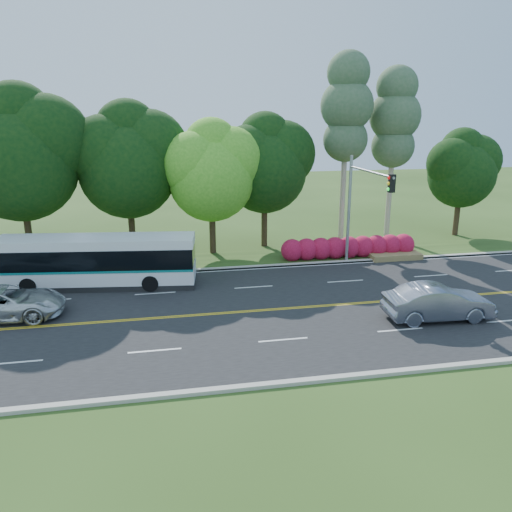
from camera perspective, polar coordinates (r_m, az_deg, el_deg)
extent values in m
plane|color=#2A4416|center=(25.31, 2.31, -6.14)|extent=(120.00, 120.00, 0.00)
cube|color=black|center=(25.30, 2.31, -6.12)|extent=(60.00, 14.00, 0.02)
cube|color=#ABA79A|center=(31.88, -0.61, -1.26)|extent=(60.00, 0.30, 0.15)
cube|color=#ABA79A|center=(19.07, 7.33, -13.84)|extent=(60.00, 0.30, 0.15)
cube|color=#2A4416|center=(33.63, -1.17, -0.39)|extent=(60.00, 4.00, 0.10)
cube|color=gold|center=(25.23, 2.35, -6.16)|extent=(57.00, 0.10, 0.00)
cube|color=gold|center=(25.37, 2.27, -6.02)|extent=(57.00, 0.10, 0.00)
cube|color=silver|center=(22.36, -25.98, -10.89)|extent=(2.20, 0.12, 0.00)
cube|color=silver|center=(21.53, -11.49, -10.55)|extent=(2.20, 0.12, 0.00)
cube|color=silver|center=(22.08, 3.12, -9.53)|extent=(2.20, 0.12, 0.00)
cube|color=silver|center=(23.91, 16.15, -8.10)|extent=(2.20, 0.12, 0.00)
cube|color=silver|center=(26.77, 26.79, -6.61)|extent=(2.20, 0.12, 0.00)
cube|color=silver|center=(28.63, -22.55, -4.68)|extent=(2.20, 0.12, 0.00)
cube|color=silver|center=(27.98, -11.45, -4.20)|extent=(2.20, 0.12, 0.00)
cube|color=silver|center=(28.40, -0.28, -3.56)|extent=(2.20, 0.12, 0.00)
cube|color=silver|center=(29.85, 10.17, -2.84)|extent=(2.20, 0.12, 0.00)
cube|color=silver|center=(32.19, 19.36, -2.13)|extent=(2.20, 0.12, 0.00)
cube|color=silver|center=(35.23, 27.13, -1.48)|extent=(2.20, 0.12, 0.00)
cube|color=silver|center=(31.61, -0.51, -1.51)|extent=(57.00, 0.12, 0.00)
cube|color=silver|center=(19.35, 7.05, -13.55)|extent=(57.00, 0.12, 0.00)
cylinder|color=black|center=(35.69, -24.54, 2.31)|extent=(0.44, 0.44, 3.96)
sphere|color=black|center=(35.02, -25.39, 9.48)|extent=(7.20, 7.20, 7.20)
sphere|color=black|center=(34.85, -22.93, 12.12)|extent=(5.76, 5.76, 5.76)
sphere|color=black|center=(35.25, -25.61, 13.91)|extent=(4.68, 4.68, 4.68)
cylinder|color=black|center=(35.72, -13.98, 3.01)|extent=(0.44, 0.44, 3.60)
sphere|color=black|center=(35.06, -14.43, 9.57)|extent=(6.60, 6.60, 6.60)
sphere|color=black|center=(35.19, -12.10, 11.89)|extent=(5.28, 5.28, 5.28)
sphere|color=black|center=(34.87, -16.79, 11.27)|extent=(4.95, 4.95, 4.95)
sphere|color=black|center=(35.29, -14.52, 13.64)|extent=(4.29, 4.29, 4.29)
cylinder|color=black|center=(34.89, -4.99, 2.82)|extent=(0.44, 0.44, 3.24)
sphere|color=#419E20|center=(34.25, -5.13, 8.78)|extent=(5.80, 5.80, 5.80)
sphere|color=#419E20|center=(34.58, -3.04, 10.82)|extent=(4.64, 4.64, 4.64)
sphere|color=#419E20|center=(33.85, -7.13, 10.36)|extent=(4.35, 4.35, 4.35)
sphere|color=#419E20|center=(34.46, -5.13, 12.45)|extent=(3.77, 3.77, 3.77)
cylinder|color=black|center=(36.92, 0.96, 3.75)|extent=(0.44, 0.44, 3.42)
sphere|color=black|center=(36.31, 0.99, 9.64)|extent=(6.00, 6.00, 6.00)
sphere|color=black|center=(36.79, 3.00, 11.58)|extent=(4.80, 4.80, 4.80)
sphere|color=black|center=(35.78, -0.86, 11.24)|extent=(4.50, 4.50, 4.50)
sphere|color=black|center=(36.54, 1.03, 13.22)|extent=(3.90, 3.90, 3.90)
cylinder|color=#ADA08B|center=(38.06, 9.96, 8.76)|extent=(0.40, 0.40, 9.80)
sphere|color=#3A5A38|center=(37.82, 10.17, 12.97)|extent=(3.23, 3.23, 3.23)
sphere|color=#3A5A38|center=(37.78, 10.35, 16.57)|extent=(3.80, 3.80, 3.80)
sphere|color=#3A5A38|center=(37.88, 10.53, 19.96)|extent=(3.04, 3.04, 3.04)
cylinder|color=#ADA08B|center=(40.14, 15.09, 8.31)|extent=(0.40, 0.40, 9.10)
sphere|color=#3A5A38|center=(39.90, 15.37, 12.01)|extent=(3.23, 3.23, 3.23)
sphere|color=#3A5A38|center=(39.83, 15.61, 15.18)|extent=(3.80, 3.80, 3.80)
sphere|color=#3A5A38|center=(39.87, 15.84, 18.16)|extent=(3.04, 3.04, 3.04)
cylinder|color=black|center=(43.53, 21.96, 4.23)|extent=(0.44, 0.44, 3.06)
sphere|color=black|center=(43.04, 22.42, 8.59)|extent=(5.20, 5.20, 5.20)
sphere|color=black|center=(43.84, 23.66, 9.95)|extent=(4.16, 4.16, 4.16)
sphere|color=black|center=(42.23, 21.50, 9.81)|extent=(3.90, 3.90, 3.90)
sphere|color=black|center=(43.27, 22.52, 11.22)|extent=(3.38, 3.38, 3.38)
sphere|color=maroon|center=(33.31, 4.15, 0.66)|extent=(1.50, 1.50, 1.50)
sphere|color=maroon|center=(33.58, 5.80, 0.75)|extent=(1.50, 1.50, 1.50)
sphere|color=maroon|center=(33.87, 7.42, 0.83)|extent=(1.50, 1.50, 1.50)
sphere|color=maroon|center=(34.19, 9.01, 0.91)|extent=(1.50, 1.50, 1.50)
sphere|color=maroon|center=(34.54, 10.58, 0.98)|extent=(1.50, 1.50, 1.50)
sphere|color=maroon|center=(34.91, 12.11, 1.06)|extent=(1.50, 1.50, 1.50)
sphere|color=maroon|center=(35.31, 13.60, 1.13)|extent=(1.50, 1.50, 1.50)
sphere|color=maroon|center=(35.73, 15.06, 1.20)|extent=(1.50, 1.50, 1.50)
sphere|color=maroon|center=(36.17, 16.49, 1.27)|extent=(1.50, 1.50, 1.50)
cube|color=olive|center=(35.18, 15.56, 0.01)|extent=(3.50, 1.40, 0.40)
cylinder|color=#92959A|center=(32.94, 10.57, 5.17)|extent=(0.20, 0.20, 7.00)
cylinder|color=#92959A|center=(29.79, 12.94, 9.37)|extent=(0.14, 6.00, 0.14)
cube|color=black|center=(27.31, 15.25, 8.01)|extent=(0.32, 0.28, 0.95)
sphere|color=red|center=(27.20, 14.97, 8.64)|extent=(0.18, 0.18, 0.18)
sphere|color=yellow|center=(27.23, 14.93, 8.01)|extent=(0.18, 0.18, 0.18)
sphere|color=#19D833|center=(27.27, 14.88, 7.39)|extent=(0.18, 0.18, 0.18)
cube|color=white|center=(29.74, -17.61, -1.87)|extent=(11.18, 3.70, 0.91)
cube|color=black|center=(29.45, -17.77, 0.02)|extent=(11.13, 3.74, 1.13)
cube|color=white|center=(29.25, -17.91, 1.57)|extent=(11.18, 3.70, 0.51)
cube|color=#0C706F|center=(29.62, -17.67, -1.13)|extent=(11.13, 3.75, 0.13)
cube|color=black|center=(29.92, -17.51, -2.99)|extent=(11.17, 3.61, 0.32)
cylinder|color=black|center=(29.91, -24.59, -3.13)|extent=(0.94, 0.37, 0.91)
cylinder|color=black|center=(31.85, -23.24, -1.86)|extent=(0.94, 0.37, 0.91)
cylinder|color=black|center=(28.21, -12.00, -3.09)|extent=(0.94, 0.37, 0.91)
cylinder|color=black|center=(30.26, -11.43, -1.74)|extent=(0.94, 0.37, 0.91)
imported|color=slate|center=(25.36, 20.09, -5.01)|extent=(5.19, 2.03, 1.68)
imported|color=silver|center=(26.84, -26.92, -4.79)|extent=(5.69, 2.72, 1.57)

